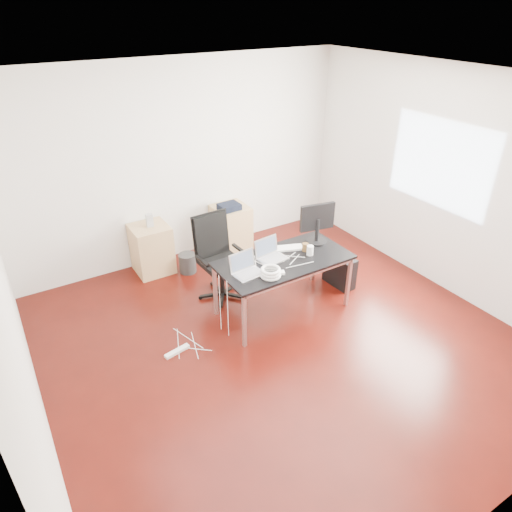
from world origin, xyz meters
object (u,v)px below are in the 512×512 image
office_chair (218,253)px  filing_cabinet_right (231,228)px  filing_cabinet_left (152,249)px  desk (284,263)px  pc_tower (340,270)px

office_chair → filing_cabinet_right: (0.74, 1.00, -0.26)m
filing_cabinet_left → desk: bearing=-59.2°
desk → pc_tower: desk is taller
filing_cabinet_right → desk: bearing=-97.7°
filing_cabinet_left → pc_tower: filing_cabinet_left is taller
desk → filing_cabinet_right: desk is taller
desk → office_chair: office_chair is taller
office_chair → pc_tower: (1.49, -0.67, -0.39)m
desk → filing_cabinet_left: size_ratio=2.29×
office_chair → pc_tower: bearing=-27.0°
desk → filing_cabinet_left: bearing=120.8°
filing_cabinet_right → filing_cabinet_left: bearing=180.0°
office_chair → filing_cabinet_right: 1.27m
filing_cabinet_left → pc_tower: size_ratio=1.56×
office_chair → filing_cabinet_left: 1.16m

